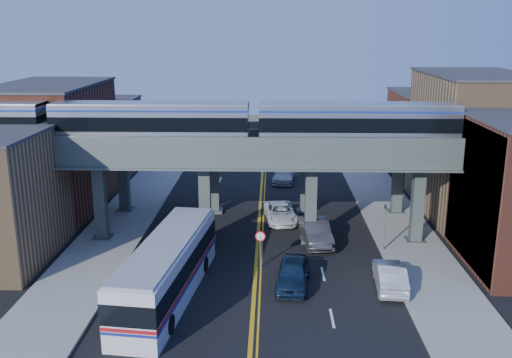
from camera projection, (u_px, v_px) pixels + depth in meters
ground at (255, 286)px, 36.11m from camera, size 120.00×120.00×0.00m
sidewalk_west at (116, 229)px, 46.06m from camera, size 5.00×70.00×0.16m
sidewalk_east at (402, 232)px, 45.44m from camera, size 5.00×70.00×0.16m
building_west_b at (52, 148)px, 50.65m from camera, size 8.00×14.00×11.00m
building_west_c at (97, 137)px, 63.59m from camera, size 8.00×10.00×8.00m
building_east_b at (473, 145)px, 49.53m from camera, size 8.00×14.00×12.00m
building_east_c at (431, 135)px, 62.47m from camera, size 8.00×10.00×9.00m
mural_panel at (472, 198)px, 38.36m from camera, size 0.10×9.50×9.50m
elevated_viaduct_near at (258, 159)px, 42.17m from camera, size 52.00×3.60×7.40m
elevated_viaduct_far at (260, 141)px, 48.94m from camera, size 52.00×3.60×7.40m
transit_train at (151, 122)px, 41.69m from camera, size 44.44×2.78×3.24m
stop_sign at (260, 243)px, 38.55m from camera, size 0.76×0.09×2.63m
traffic_signal at (384, 222)px, 41.07m from camera, size 0.15×0.18×4.10m
transit_bus at (167, 269)px, 34.32m from camera, size 4.51×13.66×3.45m
car_lane_a at (293, 274)px, 35.93m from camera, size 2.54×5.18×1.70m
car_lane_b at (316, 232)px, 43.17m from camera, size 2.45×5.66×1.81m
car_lane_c at (280, 213)px, 48.14m from camera, size 3.11×5.62×1.49m
car_lane_d at (284, 175)px, 60.55m from camera, size 2.72×5.41×1.51m
car_parked_curb at (390, 276)px, 35.72m from camera, size 2.09×5.09×1.64m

